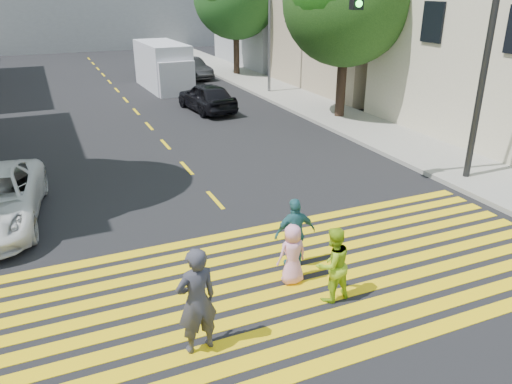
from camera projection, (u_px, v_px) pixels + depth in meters
ground at (319, 316)px, 9.46m from camera, size 120.00×120.00×0.00m
sidewalk_right at (316, 107)px, 25.27m from camera, size 3.00×60.00×0.15m
crosswalk at (288, 281)px, 10.54m from camera, size 13.40×5.30×0.01m
lane_line at (121, 95)px, 28.54m from camera, size 0.12×34.40×0.01m
building_right_tan at (383, 0)px, 29.15m from camera, size 10.00×10.00×10.00m
pedestrian_man at (197, 301)px, 8.23m from camera, size 0.77×0.57×1.96m
pedestrian_woman at (333, 265)px, 9.69m from camera, size 0.82×0.67×1.56m
pedestrian_child at (292, 254)px, 10.30m from camera, size 0.66×0.45×1.32m
pedestrian_extra at (295, 233)px, 10.84m from camera, size 0.97×0.44×1.62m
dark_car_near at (207, 97)px, 24.56m from camera, size 2.15×4.35×1.43m
silver_car at (152, 65)px, 34.94m from camera, size 1.98×4.48×1.28m
dark_car_parked at (191, 68)px, 33.38m from camera, size 2.03×4.20×1.33m
white_van at (164, 68)px, 29.65m from camera, size 2.35×5.76×2.68m
traffic_signal at (452, 42)px, 14.09m from camera, size 4.51×0.98×6.67m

